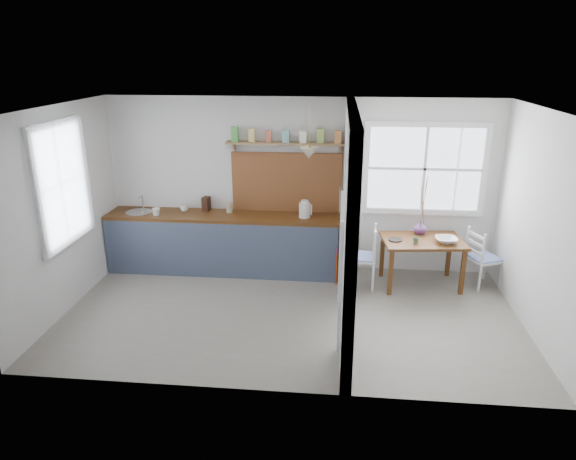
# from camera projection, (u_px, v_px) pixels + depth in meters

# --- Properties ---
(floor) EXTENTS (5.80, 3.20, 0.01)m
(floor) POSITION_uv_depth(u_px,v_px,m) (290.00, 314.00, 6.62)
(floor) COLOR gray
(floor) RESTS_ON ground
(ceiling) EXTENTS (5.80, 3.20, 0.01)m
(ceiling) POSITION_uv_depth(u_px,v_px,m) (290.00, 108.00, 5.76)
(ceiling) COLOR silver
(ceiling) RESTS_ON walls
(walls) EXTENTS (5.81, 3.21, 2.60)m
(walls) POSITION_uv_depth(u_px,v_px,m) (290.00, 218.00, 6.19)
(walls) COLOR silver
(walls) RESTS_ON floor
(partition) EXTENTS (0.12, 3.20, 2.60)m
(partition) POSITION_uv_depth(u_px,v_px,m) (349.00, 207.00, 6.13)
(partition) COLOR silver
(partition) RESTS_ON floor
(kitchen_window) EXTENTS (0.10, 1.16, 1.50)m
(kitchen_window) POSITION_uv_depth(u_px,v_px,m) (60.00, 184.00, 6.35)
(kitchen_window) COLOR white
(kitchen_window) RESTS_ON walls
(nook_window) EXTENTS (1.76, 0.10, 1.30)m
(nook_window) POSITION_uv_depth(u_px,v_px,m) (425.00, 169.00, 7.39)
(nook_window) COLOR white
(nook_window) RESTS_ON walls
(counter) EXTENTS (3.50, 0.60, 0.90)m
(counter) POSITION_uv_depth(u_px,v_px,m) (225.00, 242.00, 7.82)
(counter) COLOR #502F10
(counter) RESTS_ON floor
(sink) EXTENTS (0.40, 0.40, 0.02)m
(sink) POSITION_uv_depth(u_px,v_px,m) (139.00, 213.00, 7.78)
(sink) COLOR #B2B4B8
(sink) RESTS_ON counter
(backsplash) EXTENTS (1.65, 0.03, 0.90)m
(backsplash) POSITION_uv_depth(u_px,v_px,m) (287.00, 182.00, 7.68)
(backsplash) COLOR brown
(backsplash) RESTS_ON walls
(shelf) EXTENTS (1.75, 0.20, 0.21)m
(shelf) POSITION_uv_depth(u_px,v_px,m) (286.00, 140.00, 7.38)
(shelf) COLOR olive
(shelf) RESTS_ON walls
(pendant_lamp) EXTENTS (0.26, 0.26, 0.16)m
(pendant_lamp) POSITION_uv_depth(u_px,v_px,m) (309.00, 153.00, 7.07)
(pendant_lamp) COLOR #EBE3C6
(pendant_lamp) RESTS_ON ceiling
(utensil_rail) EXTENTS (0.02, 0.50, 0.02)m
(utensil_rail) POSITION_uv_depth(u_px,v_px,m) (341.00, 189.00, 6.93)
(utensil_rail) COLOR #B2B4B8
(utensil_rail) RESTS_ON partition
(dining_table) EXTENTS (1.19, 0.86, 0.70)m
(dining_table) POSITION_uv_depth(u_px,v_px,m) (421.00, 262.00, 7.34)
(dining_table) COLOR #502F10
(dining_table) RESTS_ON floor
(chair_left) EXTENTS (0.44, 0.44, 0.89)m
(chair_left) POSITION_uv_depth(u_px,v_px,m) (361.00, 256.00, 7.30)
(chair_left) COLOR silver
(chair_left) RESTS_ON floor
(chair_right) EXTENTS (0.52, 0.52, 0.86)m
(chair_right) POSITION_uv_depth(u_px,v_px,m) (484.00, 257.00, 7.30)
(chair_right) COLOR silver
(chair_right) RESTS_ON floor
(kettle) EXTENTS (0.25, 0.21, 0.26)m
(kettle) POSITION_uv_depth(u_px,v_px,m) (305.00, 209.00, 7.49)
(kettle) COLOR silver
(kettle) RESTS_ON counter
(mug_a) EXTENTS (0.15, 0.15, 0.11)m
(mug_a) POSITION_uv_depth(u_px,v_px,m) (156.00, 212.00, 7.60)
(mug_a) COLOR silver
(mug_a) RESTS_ON counter
(mug_b) EXTENTS (0.15, 0.15, 0.10)m
(mug_b) POSITION_uv_depth(u_px,v_px,m) (184.00, 208.00, 7.81)
(mug_b) COLOR white
(mug_b) RESTS_ON counter
(knife_block) EXTENTS (0.12, 0.15, 0.21)m
(knife_block) POSITION_uv_depth(u_px,v_px,m) (206.00, 204.00, 7.81)
(knife_block) COLOR black
(knife_block) RESTS_ON counter
(jar) EXTENTS (0.11, 0.11, 0.16)m
(jar) POSITION_uv_depth(u_px,v_px,m) (229.00, 208.00, 7.73)
(jar) COLOR tan
(jar) RESTS_ON counter
(towel_magenta) EXTENTS (0.02, 0.03, 0.53)m
(towel_magenta) POSITION_uv_depth(u_px,v_px,m) (336.00, 266.00, 7.41)
(towel_magenta) COLOR #BD2D75
(towel_magenta) RESTS_ON counter
(towel_orange) EXTENTS (0.02, 0.03, 0.46)m
(towel_orange) POSITION_uv_depth(u_px,v_px,m) (336.00, 269.00, 7.35)
(towel_orange) COLOR #BD400B
(towel_orange) RESTS_ON counter
(bowl) EXTENTS (0.31, 0.31, 0.07)m
(bowl) POSITION_uv_depth(u_px,v_px,m) (446.00, 240.00, 7.10)
(bowl) COLOR silver
(bowl) RESTS_ON dining_table
(table_cup) EXTENTS (0.09, 0.09, 0.08)m
(table_cup) POSITION_uv_depth(u_px,v_px,m) (416.00, 240.00, 7.09)
(table_cup) COLOR #51714E
(table_cup) RESTS_ON dining_table
(plate) EXTENTS (0.20, 0.20, 0.02)m
(plate) POSITION_uv_depth(u_px,v_px,m) (395.00, 240.00, 7.20)
(plate) COLOR black
(plate) RESTS_ON dining_table
(vase) EXTENTS (0.19, 0.19, 0.19)m
(vase) POSITION_uv_depth(u_px,v_px,m) (420.00, 227.00, 7.42)
(vase) COLOR #603473
(vase) RESTS_ON dining_table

